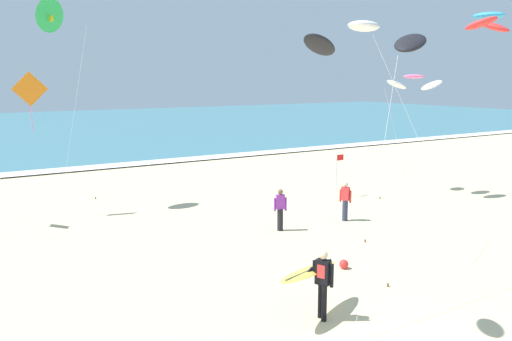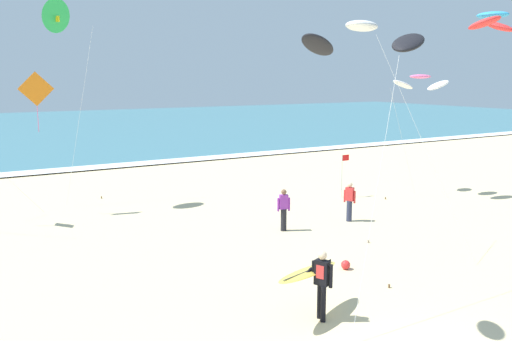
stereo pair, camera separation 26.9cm
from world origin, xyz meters
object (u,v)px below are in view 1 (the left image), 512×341
at_px(bystander_purple_top, 280,209).
at_px(lifeguard_flag, 337,171).
at_px(surfer_lead, 316,276).
at_px(kite_arc_rose_low, 414,82).
at_px(bystander_red_top, 345,201).
at_px(kite_delta_emerald_mid, 49,16).
at_px(kite_arc_cobalt_outer, 488,23).
at_px(beach_ball, 344,264).
at_px(kite_arc_ivory_distant, 364,39).
at_px(kite_diamond_amber_high, 29,92).

height_order(bystander_purple_top, lifeguard_flag, lifeguard_flag).
xyz_separation_m(surfer_lead, kite_arc_rose_low, (12.55, 8.70, 4.40)).
bearing_deg(bystander_red_top, kite_delta_emerald_mid, 138.41).
distance_m(kite_arc_cobalt_outer, beach_ball, 8.17).
bearing_deg(bystander_red_top, surfer_lead, -135.24).
xyz_separation_m(kite_arc_cobalt_outer, bystander_purple_top, (-2.98, 6.14, -6.43)).
bearing_deg(kite_arc_ivory_distant, kite_arc_rose_low, 38.80).
relative_size(kite_delta_emerald_mid, lifeguard_flag, 4.26).
bearing_deg(kite_arc_rose_low, beach_ball, -146.38).
bearing_deg(kite_delta_emerald_mid, kite_arc_cobalt_outer, -56.95).
relative_size(kite_diamond_amber_high, kite_arc_ivory_distant, 0.87).
bearing_deg(surfer_lead, kite_arc_ivory_distant, -93.04).
height_order(surfer_lead, kite_arc_cobalt_outer, kite_arc_cobalt_outer).
height_order(kite_diamond_amber_high, bystander_purple_top, kite_diamond_amber_high).
height_order(surfer_lead, kite_delta_emerald_mid, kite_delta_emerald_mid).
relative_size(bystander_red_top, bystander_purple_top, 1.00).
height_order(surfer_lead, beach_ball, surfer_lead).
bearing_deg(kite_arc_ivory_distant, kite_arc_cobalt_outer, 16.56).
relative_size(kite_arc_rose_low, kite_arc_ivory_distant, 0.86).
relative_size(surfer_lead, bystander_purple_top, 1.61).
bearing_deg(kite_arc_ivory_distant, surfer_lead, 86.96).
height_order(surfer_lead, kite_arc_rose_low, kite_arc_rose_low).
bearing_deg(kite_delta_emerald_mid, lifeguard_flag, -21.27).
xyz_separation_m(kite_arc_rose_low, beach_ball, (-9.74, -6.48, -5.31)).
height_order(kite_delta_emerald_mid, kite_arc_rose_low, kite_delta_emerald_mid).
bearing_deg(kite_arc_rose_low, kite_arc_ivory_distant, -141.20).
bearing_deg(surfer_lead, kite_diamond_amber_high, 105.84).
xyz_separation_m(kite_arc_rose_low, lifeguard_flag, (-3.46, 1.35, -4.18)).
relative_size(bystander_purple_top, lifeguard_flag, 0.76).
relative_size(kite_delta_emerald_mid, bystander_purple_top, 5.62).
relative_size(bystander_purple_top, beach_ball, 5.68).
relative_size(surfer_lead, kite_arc_cobalt_outer, 0.34).
relative_size(kite_diamond_amber_high, lifeguard_flag, 2.82).
height_order(kite_diamond_amber_high, beach_ball, kite_diamond_amber_high).
distance_m(bystander_red_top, beach_ball, 5.65).
bearing_deg(bystander_red_top, beach_ball, -131.14).
relative_size(kite_arc_ivory_distant, lifeguard_flag, 3.23).
bearing_deg(surfer_lead, bystander_red_top, 44.76).
bearing_deg(kite_delta_emerald_mid, kite_arc_ivory_distant, -80.58).
bearing_deg(kite_arc_rose_low, kite_arc_cobalt_outer, -126.56).
relative_size(kite_arc_ivory_distant, bystander_purple_top, 4.27).
relative_size(surfer_lead, kite_diamond_amber_high, 0.43).
bearing_deg(kite_diamond_amber_high, bystander_purple_top, -43.87).
relative_size(kite_arc_ivory_distant, kite_arc_cobalt_outer, 0.90).
xyz_separation_m(surfer_lead, lifeguard_flag, (9.09, 10.04, 0.22)).
bearing_deg(bystander_purple_top, kite_arc_ivory_distant, -113.77).
height_order(kite_arc_ivory_distant, bystander_red_top, kite_arc_ivory_distant).
bearing_deg(beach_ball, lifeguard_flag, 51.22).
distance_m(kite_arc_cobalt_outer, lifeguard_flag, 11.57).
height_order(kite_arc_ivory_distant, bystander_purple_top, kite_arc_ivory_distant).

